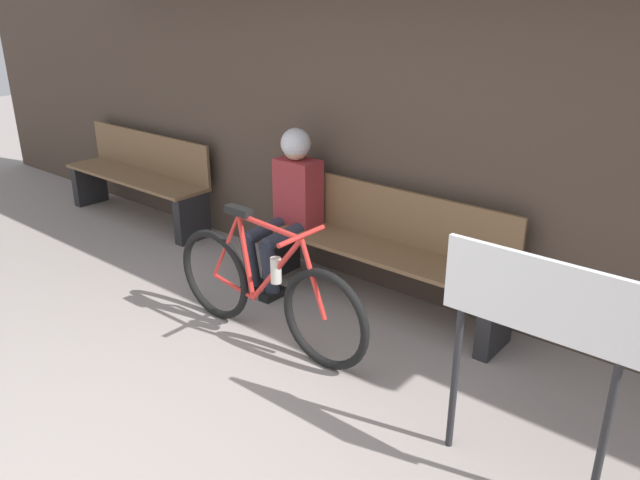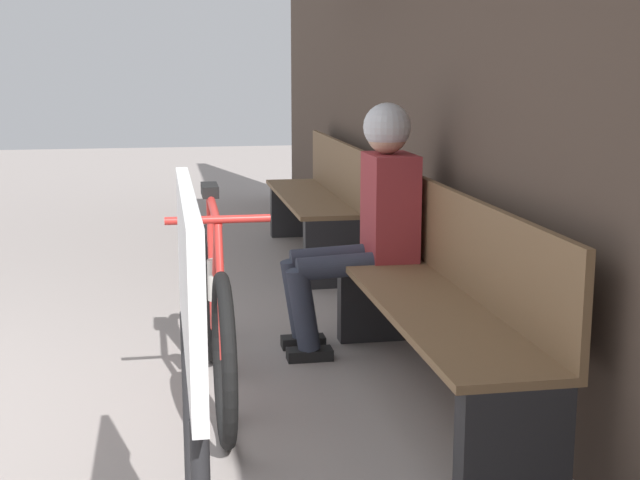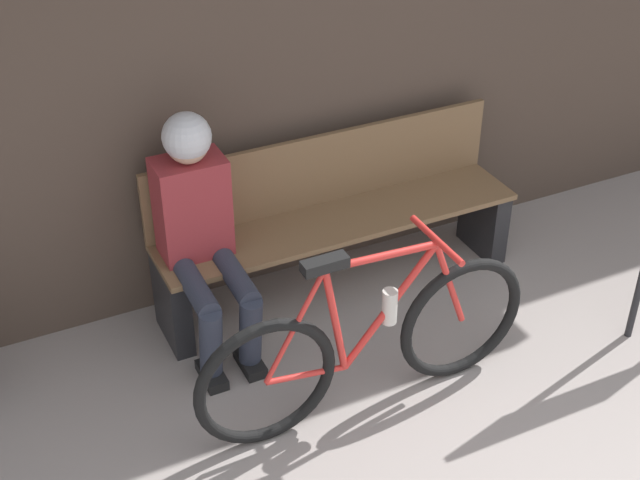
# 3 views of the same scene
# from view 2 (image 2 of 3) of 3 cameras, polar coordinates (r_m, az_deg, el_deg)

# --- Properties ---
(park_bench_near) EXTENTS (1.97, 0.42, 0.87)m
(park_bench_near) POSITION_cam_2_polar(r_m,az_deg,el_deg) (3.69, 7.73, -4.32)
(park_bench_near) COLOR brown
(park_bench_near) RESTS_ON ground_plane
(bicycle) EXTENTS (1.66, 0.40, 0.89)m
(bicycle) POSITION_cam_2_polar(r_m,az_deg,el_deg) (3.82, -6.71, -4.81)
(bicycle) COLOR black
(bicycle) RESTS_ON ground_plane
(person_seated) EXTENTS (0.34, 0.64, 1.23)m
(person_seated) POSITION_cam_2_polar(r_m,az_deg,el_deg) (4.33, 3.16, 1.89)
(person_seated) COLOR #2D3342
(person_seated) RESTS_ON ground_plane
(park_bench_far) EXTENTS (1.83, 0.42, 0.87)m
(park_bench_far) POSITION_cam_2_polar(r_m,az_deg,el_deg) (6.48, -0.18, 2.47)
(park_bench_far) COLOR brown
(park_bench_far) RESTS_ON ground_plane
(signboard) EXTENTS (0.88, 0.04, 1.15)m
(signboard) POSITION_cam_2_polar(r_m,az_deg,el_deg) (1.93, -8.28, -5.17)
(signboard) COLOR #232326
(signboard) RESTS_ON ground_plane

